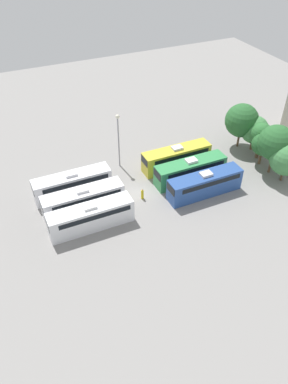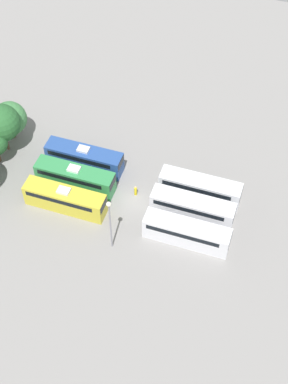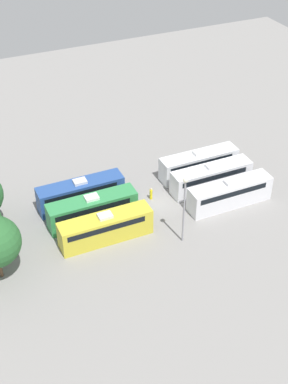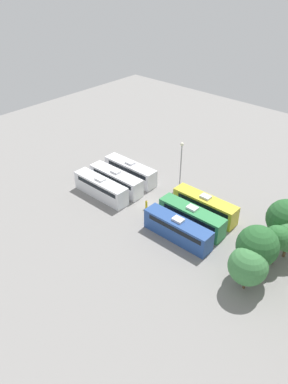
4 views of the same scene
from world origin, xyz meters
name	(u,v)px [view 4 (image 4 of 4)]	position (x,y,z in m)	size (l,w,h in m)	color
ground_plane	(151,205)	(0.00, 0.00, 0.00)	(109.47, 109.47, 0.00)	gray
bus_0	(130,171)	(-3.85, -8.27, 1.77)	(2.55, 10.79, 3.58)	silver
bus_1	(116,180)	(0.11, -7.94, 1.77)	(2.55, 10.79, 3.58)	white
bus_2	(101,187)	(3.59, -8.04, 1.77)	(2.55, 10.79, 3.58)	silver
bus_3	(205,205)	(-3.73, 8.03, 1.77)	(2.55, 10.79, 3.58)	gold
bus_4	(192,217)	(0.10, 8.24, 1.77)	(2.55, 10.79, 3.58)	#338C4C
bus_5	(178,229)	(3.77, 8.44, 1.77)	(2.55, 10.79, 3.58)	#284C93
worker_person	(146,205)	(1.16, 0.07, 0.76)	(0.36, 0.36, 1.65)	gold
light_pole	(181,158)	(-7.57, 0.16, 5.84)	(0.60, 0.60, 8.74)	gray
tree_0	(286,219)	(-4.74, 20.21, 4.77)	(5.39, 5.39, 7.47)	brown
tree_2	(277,238)	(-0.59, 20.95, 4.33)	(3.30, 3.30, 6.06)	brown
tree_3	(265,247)	(0.94, 20.26, 3.49)	(3.54, 3.54, 5.28)	brown
tree_4	(257,246)	(3.38, 20.17, 5.11)	(5.25, 5.25, 7.75)	brown
tree_5	(248,266)	(5.79, 20.45, 3.74)	(4.84, 4.84, 6.17)	brown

